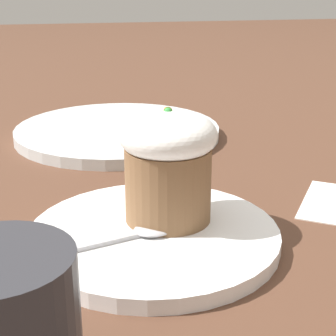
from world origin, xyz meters
TOP-DOWN VIEW (x-y plane):
  - ground_plane at (0.00, 0.00)m, footprint 4.00×4.00m
  - dessert_plate at (0.00, 0.00)m, footprint 0.22×0.22m
  - carrot_cake at (0.02, -0.02)m, footprint 0.09×0.09m
  - spoon at (-0.01, 0.02)m, footprint 0.05×0.11m
  - side_plate at (0.33, -0.00)m, footprint 0.29×0.29m

SIDE VIEW (x-z plane):
  - ground_plane at x=0.00m, z-range 0.00..0.00m
  - dessert_plate at x=0.00m, z-range 0.00..0.01m
  - side_plate at x=0.33m, z-range 0.00..0.01m
  - spoon at x=-0.01m, z-range 0.01..0.02m
  - carrot_cake at x=0.02m, z-range 0.02..0.12m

